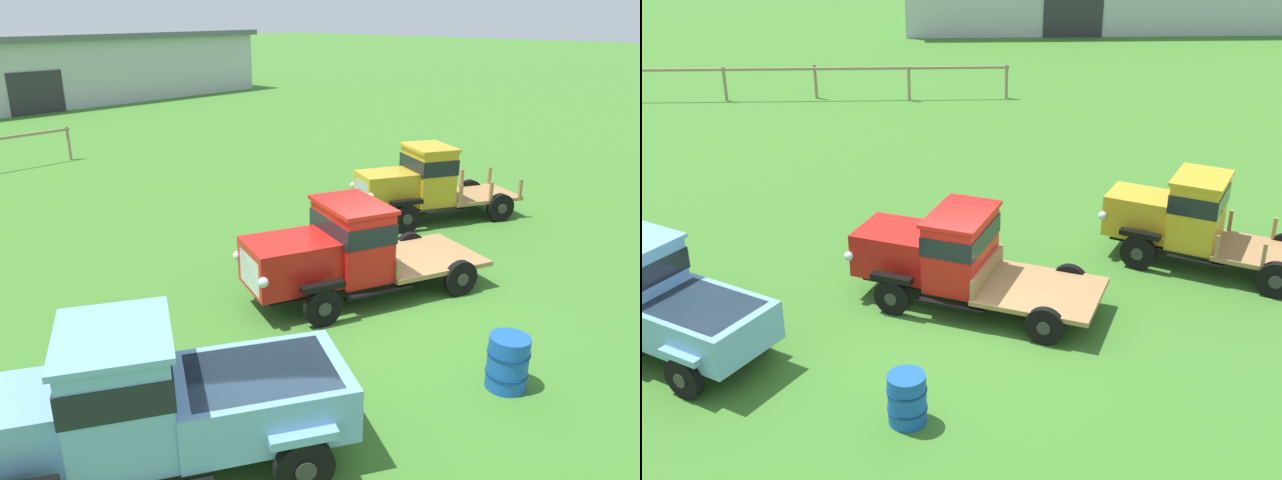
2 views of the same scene
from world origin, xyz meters
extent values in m
plane|color=#3D7528|center=(0.00, 0.00, 0.00)|extent=(240.00, 240.00, 0.00)
cube|color=#2D2D33|center=(7.20, 30.03, 1.20)|extent=(3.20, 0.08, 2.40)
cylinder|color=#997F60|center=(2.52, 17.49, 0.67)|extent=(0.12, 0.12, 1.35)
cylinder|color=#997F60|center=(-1.32, 17.26, 0.67)|extent=(0.12, 0.12, 1.35)
cylinder|color=#997F60|center=(-5.02, 17.76, 0.67)|extent=(0.12, 0.12, 1.35)
cylinder|color=#997F60|center=(-8.51, 17.46, 0.67)|extent=(0.12, 0.12, 1.35)
cube|color=#997F60|center=(-6.56, 17.50, 1.23)|extent=(18.37, 0.08, 0.10)
cylinder|color=#2D2D2D|center=(-6.45, 1.11, 0.39)|extent=(0.25, 0.17, 0.27)
cylinder|color=black|center=(-4.72, -2.18, 0.39)|extent=(0.75, 0.56, 0.77)
cylinder|color=#2D2D2D|center=(-4.77, -2.27, 0.39)|extent=(0.25, 0.17, 0.27)
cylinder|color=black|center=(-3.78, -0.66, 0.39)|extent=(0.75, 0.56, 0.77)
cylinder|color=#2D2D2D|center=(-3.73, -0.58, 0.39)|extent=(0.25, 0.17, 0.27)
cube|color=black|center=(-5.68, -0.54, 0.47)|extent=(4.39, 3.23, 0.12)
cube|color=black|center=(-5.46, 0.35, 0.45)|extent=(1.54, 1.03, 0.05)
cube|color=#70A3D1|center=(-4.54, -1.25, 0.90)|extent=(2.78, 2.59, 0.75)
cube|color=black|center=(-4.54, -1.25, 1.25)|extent=(2.35, 2.18, 0.06)
cube|color=#70A3D1|center=(-4.72, -2.18, 0.82)|extent=(0.83, 0.62, 0.12)
cube|color=#70A3D1|center=(-3.78, -0.66, 0.82)|extent=(0.83, 0.62, 0.12)
cylinder|color=black|center=(-1.27, 0.55, 0.38)|extent=(0.77, 0.44, 0.77)
cylinder|color=#2D2D2D|center=(-1.31, 0.46, 0.38)|extent=(0.26, 0.13, 0.27)
cylinder|color=black|center=(-0.52, 2.35, 0.38)|extent=(0.77, 0.44, 0.77)
cylinder|color=#2D2D2D|center=(-0.48, 2.44, 0.38)|extent=(0.26, 0.13, 0.27)
cylinder|color=black|center=(1.68, -0.70, 0.38)|extent=(0.77, 0.44, 0.77)
cylinder|color=#2D2D2D|center=(1.64, -0.78, 0.38)|extent=(0.26, 0.13, 0.27)
cylinder|color=black|center=(2.44, 1.10, 0.38)|extent=(0.77, 0.44, 0.77)
cylinder|color=#2D2D2D|center=(2.47, 1.19, 0.38)|extent=(0.26, 0.13, 0.27)
cube|color=black|center=(0.45, 0.88, 0.46)|extent=(4.78, 2.83, 0.12)
cube|color=red|center=(-1.13, 1.55, 0.99)|extent=(2.10, 1.92, 0.93)
cube|color=silver|center=(-1.89, 1.87, 0.94)|extent=(0.47, 1.01, 0.70)
sphere|color=silver|center=(-2.18, 1.20, 1.01)|extent=(0.20, 0.20, 0.20)
sphere|color=silver|center=(-1.61, 2.55, 1.01)|extent=(0.20, 0.20, 0.20)
cube|color=black|center=(-1.27, 0.55, 0.82)|extent=(0.89, 0.53, 0.12)
cube|color=black|center=(-0.52, 2.35, 0.82)|extent=(0.89, 0.53, 0.12)
cube|color=red|center=(0.14, 1.01, 1.24)|extent=(1.64, 1.99, 1.44)
cube|color=black|center=(0.14, 1.01, 1.57)|extent=(1.70, 2.05, 0.40)
cube|color=red|center=(0.14, 1.01, 2.00)|extent=(1.77, 2.11, 0.08)
cube|color=black|center=(-0.13, 0.09, 0.44)|extent=(1.42, 0.71, 0.05)
cube|color=black|center=(0.61, 1.85, 0.44)|extent=(1.42, 0.71, 0.05)
cube|color=#9E7547|center=(1.73, 0.34, 0.57)|extent=(2.97, 2.76, 0.10)
cube|color=#9E7547|center=(0.67, 0.79, 0.80)|extent=(0.80, 1.74, 0.44)
cylinder|color=black|center=(4.21, 2.41, 0.40)|extent=(0.79, 0.56, 0.80)
cylinder|color=#2D2D2D|center=(4.16, 2.31, 0.40)|extent=(0.26, 0.16, 0.28)
cylinder|color=black|center=(5.01, 3.84, 0.40)|extent=(0.79, 0.56, 0.80)
cylinder|color=#2D2D2D|center=(5.06, 3.93, 0.40)|extent=(0.26, 0.16, 0.28)
cylinder|color=black|center=(6.81, 0.96, 0.40)|extent=(0.79, 0.56, 0.80)
cylinder|color=#2D2D2D|center=(6.75, 0.86, 0.40)|extent=(0.26, 0.16, 0.28)
cube|color=black|center=(5.81, 2.45, 0.48)|extent=(4.22, 2.90, 0.12)
cube|color=gold|center=(4.41, 3.23, 1.02)|extent=(1.88, 1.73, 0.95)
cube|color=silver|center=(3.78, 3.59, 0.97)|extent=(0.49, 0.81, 0.72)
sphere|color=silver|center=(3.47, 3.06, 1.04)|extent=(0.20, 0.20, 0.20)
sphere|color=silver|center=(4.07, 4.13, 1.04)|extent=(0.20, 0.20, 0.20)
cube|color=black|center=(4.21, 2.41, 0.85)|extent=(0.90, 0.62, 0.12)
cube|color=black|center=(5.01, 3.84, 0.85)|extent=(0.90, 0.62, 0.12)
cube|color=gold|center=(5.53, 2.61, 1.30)|extent=(1.61, 1.76, 1.52)
cube|color=black|center=(5.53, 2.61, 1.64)|extent=(1.66, 1.81, 0.43)
cube|color=gold|center=(5.53, 2.61, 2.10)|extent=(1.73, 1.87, 0.08)
cube|color=black|center=(5.23, 1.86, 0.46)|extent=(1.34, 0.83, 0.05)
cube|color=black|center=(6.01, 3.26, 0.46)|extent=(1.34, 0.83, 0.05)
cube|color=#9E7547|center=(6.92, 1.83, 0.59)|extent=(2.68, 2.48, 0.10)
cube|color=#9E7547|center=(5.70, 1.63, 0.90)|extent=(0.11, 0.11, 0.52)
cube|color=#9E7547|center=(6.45, 2.98, 0.90)|extent=(0.11, 0.11, 0.52)
cube|color=#9E7547|center=(6.55, 1.16, 0.90)|extent=(0.11, 0.11, 0.52)
cube|color=#9E7547|center=(7.30, 2.51, 0.90)|extent=(0.11, 0.11, 0.52)
cylinder|color=#1951B2|center=(-0.88, -3.00, 0.45)|extent=(0.64, 0.64, 0.90)
cylinder|color=navy|center=(-0.88, -3.00, 0.63)|extent=(0.67, 0.67, 0.03)
cylinder|color=navy|center=(-0.88, -3.00, 0.27)|extent=(0.67, 0.67, 0.03)
camera|label=1|loc=(-9.24, -6.47, 5.66)|focal=35.00mm
camera|label=2|loc=(-0.38, -13.78, 8.29)|focal=45.00mm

